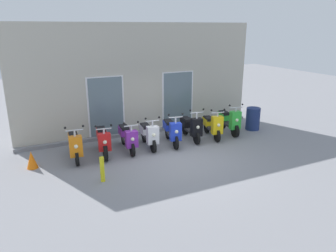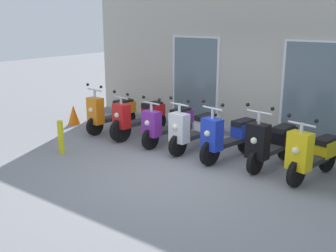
% 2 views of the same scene
% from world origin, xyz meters
% --- Properties ---
extents(ground_plane, '(40.00, 40.00, 0.00)m').
position_xyz_m(ground_plane, '(0.00, 0.00, 0.00)').
color(ground_plane, gray).
extents(storefront_facade, '(9.37, 0.50, 4.13)m').
position_xyz_m(storefront_facade, '(0.00, 2.98, 2.00)').
color(storefront_facade, '#B2AD9E').
rests_on(storefront_facade, ground_plane).
extents(scooter_orange, '(0.57, 1.52, 1.23)m').
position_xyz_m(scooter_orange, '(-2.92, 1.26, 0.49)').
color(scooter_orange, black).
rests_on(scooter_orange, ground_plane).
extents(scooter_red, '(0.59, 1.65, 1.16)m').
position_xyz_m(scooter_red, '(-2.02, 1.29, 0.47)').
color(scooter_red, black).
rests_on(scooter_red, ground_plane).
extents(scooter_purple, '(0.52, 1.61, 1.14)m').
position_xyz_m(scooter_purple, '(-1.19, 1.31, 0.47)').
color(scooter_purple, black).
rests_on(scooter_purple, ground_plane).
extents(scooter_white, '(0.52, 1.51, 1.21)m').
position_xyz_m(scooter_white, '(-0.45, 1.24, 0.47)').
color(scooter_white, black).
rests_on(scooter_white, ground_plane).
extents(scooter_blue, '(0.66, 1.60, 1.25)m').
position_xyz_m(scooter_blue, '(0.40, 1.20, 0.50)').
color(scooter_blue, black).
rests_on(scooter_blue, ground_plane).
extents(scooter_black, '(0.57, 1.57, 1.28)m').
position_xyz_m(scooter_black, '(1.24, 1.31, 0.49)').
color(scooter_black, black).
rests_on(scooter_black, ground_plane).
extents(scooter_yellow, '(0.65, 1.51, 1.21)m').
position_xyz_m(scooter_yellow, '(2.07, 1.17, 0.48)').
color(scooter_yellow, black).
rests_on(scooter_yellow, ground_plane).
extents(scooter_green, '(0.61, 1.58, 1.27)m').
position_xyz_m(scooter_green, '(2.93, 1.32, 0.50)').
color(scooter_green, black).
rests_on(scooter_green, ground_plane).
extents(trash_bin, '(0.55, 0.55, 0.89)m').
position_xyz_m(trash_bin, '(4.08, 1.29, 0.45)').
color(trash_bin, navy).
rests_on(trash_bin, ground_plane).
extents(traffic_cone, '(0.32, 0.32, 0.52)m').
position_xyz_m(traffic_cone, '(-4.19, 1.15, 0.26)').
color(traffic_cone, orange).
rests_on(traffic_cone, ground_plane).
extents(curb_bollard, '(0.12, 0.12, 0.70)m').
position_xyz_m(curb_bollard, '(-2.54, -0.57, 0.35)').
color(curb_bollard, yellow).
rests_on(curb_bollard, ground_plane).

